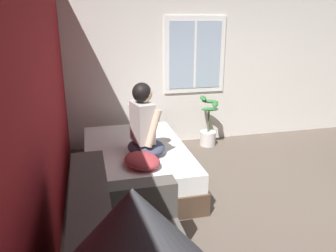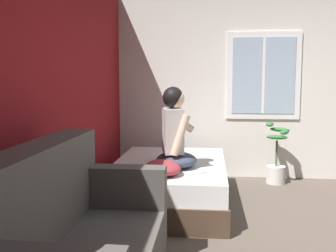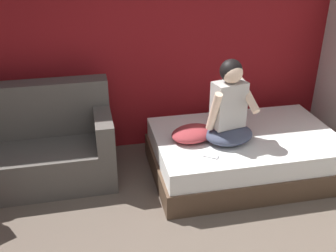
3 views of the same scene
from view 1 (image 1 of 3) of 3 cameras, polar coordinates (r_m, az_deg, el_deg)
ground_plane at (r=3.93m, az=22.41°, el=-14.60°), size 40.00×40.00×0.00m
wall_back_accent at (r=2.73m, az=-22.75°, el=2.18°), size 10.23×0.16×2.70m
wall_side_with_window at (r=5.76m, az=8.17°, el=10.98°), size 0.19×6.41×2.70m
bed at (r=4.32m, az=-5.63°, el=-6.67°), size 2.03×1.31×0.48m
person_seated at (r=3.89m, az=-4.16°, el=0.03°), size 0.61×0.55×0.88m
throw_pillow at (r=3.65m, az=-4.55°, el=-6.00°), size 0.58×0.51×0.14m
cell_phone at (r=3.83m, az=0.95°, el=-5.85°), size 0.16×0.14×0.01m
potted_plant at (r=5.54m, az=7.04°, el=-0.39°), size 0.39×0.37×0.85m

